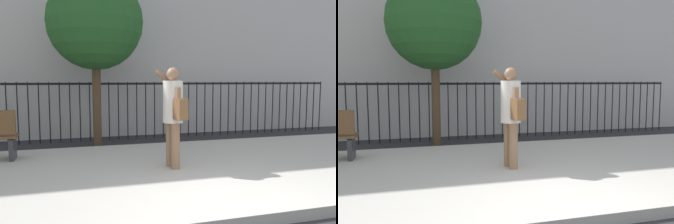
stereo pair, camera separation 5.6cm
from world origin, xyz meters
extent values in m
cube|color=#B2ADA3|center=(0.00, 2.20, 0.07)|extent=(28.00, 4.40, 0.15)
cube|color=black|center=(0.00, 5.90, 1.55)|extent=(12.00, 0.04, 0.06)
cylinder|color=black|center=(-3.45, 5.90, 0.80)|extent=(0.03, 0.03, 1.60)
cylinder|color=black|center=(-3.19, 5.90, 0.80)|extent=(0.03, 0.03, 1.60)
cylinder|color=black|center=(-2.94, 5.90, 0.80)|extent=(0.03, 0.03, 1.60)
cylinder|color=black|center=(-2.68, 5.90, 0.80)|extent=(0.03, 0.03, 1.60)
cylinder|color=black|center=(-2.43, 5.90, 0.80)|extent=(0.03, 0.03, 1.60)
cylinder|color=black|center=(-2.17, 5.90, 0.80)|extent=(0.03, 0.03, 1.60)
cylinder|color=black|center=(-1.91, 5.90, 0.80)|extent=(0.03, 0.03, 1.60)
cylinder|color=black|center=(-1.66, 5.90, 0.80)|extent=(0.03, 0.03, 1.60)
cylinder|color=black|center=(-1.40, 5.90, 0.80)|extent=(0.03, 0.03, 1.60)
cylinder|color=black|center=(-1.15, 5.90, 0.80)|extent=(0.03, 0.03, 1.60)
cylinder|color=black|center=(-0.89, 5.90, 0.80)|extent=(0.03, 0.03, 1.60)
cylinder|color=black|center=(-0.64, 5.90, 0.80)|extent=(0.03, 0.03, 1.60)
cylinder|color=black|center=(-0.38, 5.90, 0.80)|extent=(0.03, 0.03, 1.60)
cylinder|color=black|center=(-0.13, 5.90, 0.80)|extent=(0.03, 0.03, 1.60)
cylinder|color=black|center=(0.13, 5.90, 0.80)|extent=(0.03, 0.03, 1.60)
cylinder|color=black|center=(0.38, 5.90, 0.80)|extent=(0.03, 0.03, 1.60)
cylinder|color=black|center=(0.64, 5.90, 0.80)|extent=(0.03, 0.03, 1.60)
cylinder|color=black|center=(0.89, 5.90, 0.80)|extent=(0.03, 0.03, 1.60)
cylinder|color=black|center=(1.15, 5.90, 0.80)|extent=(0.03, 0.03, 1.60)
cylinder|color=black|center=(1.40, 5.90, 0.80)|extent=(0.03, 0.03, 1.60)
cylinder|color=black|center=(1.66, 5.90, 0.80)|extent=(0.03, 0.03, 1.60)
cylinder|color=black|center=(1.91, 5.90, 0.80)|extent=(0.03, 0.03, 1.60)
cylinder|color=black|center=(2.17, 5.90, 0.80)|extent=(0.03, 0.03, 1.60)
cylinder|color=black|center=(2.43, 5.90, 0.80)|extent=(0.03, 0.03, 1.60)
cylinder|color=black|center=(2.68, 5.90, 0.80)|extent=(0.03, 0.03, 1.60)
cylinder|color=black|center=(2.94, 5.90, 0.80)|extent=(0.03, 0.03, 1.60)
cylinder|color=black|center=(3.19, 5.90, 0.80)|extent=(0.03, 0.03, 1.60)
cylinder|color=black|center=(3.45, 5.90, 0.80)|extent=(0.03, 0.03, 1.60)
cylinder|color=black|center=(3.70, 5.90, 0.80)|extent=(0.03, 0.03, 1.60)
cylinder|color=black|center=(3.96, 5.90, 0.80)|extent=(0.03, 0.03, 1.60)
cylinder|color=black|center=(4.21, 5.90, 0.80)|extent=(0.03, 0.03, 1.60)
cylinder|color=black|center=(4.47, 5.90, 0.80)|extent=(0.03, 0.03, 1.60)
cylinder|color=black|center=(4.72, 5.90, 0.80)|extent=(0.03, 0.03, 1.60)
cylinder|color=black|center=(4.98, 5.90, 0.80)|extent=(0.03, 0.03, 1.60)
cylinder|color=black|center=(5.23, 5.90, 0.80)|extent=(0.03, 0.03, 1.60)
cylinder|color=black|center=(5.49, 5.90, 0.80)|extent=(0.03, 0.03, 1.60)
cylinder|color=black|center=(5.74, 5.90, 0.80)|extent=(0.03, 0.03, 1.60)
cylinder|color=black|center=(6.00, 5.90, 0.80)|extent=(0.03, 0.03, 1.60)
cylinder|color=#936B4C|center=(-0.21, 2.28, 0.54)|extent=(0.15, 0.15, 0.78)
cylinder|color=#936B4C|center=(-0.18, 2.08, 0.54)|extent=(0.15, 0.15, 0.78)
cylinder|color=silver|center=(-0.20, 2.18, 1.28)|extent=(0.39, 0.39, 0.71)
sphere|color=#936B4C|center=(-0.20, 2.18, 1.74)|extent=(0.22, 0.22, 0.22)
cylinder|color=#936B4C|center=(-0.23, 2.38, 1.64)|extent=(0.50, 0.17, 0.38)
cylinder|color=#936B4C|center=(-0.16, 1.99, 1.26)|extent=(0.09, 0.09, 0.54)
cube|color=black|center=(-0.16, 2.34, 1.72)|extent=(0.02, 0.07, 0.15)
cube|color=brown|center=(-0.15, 1.93, 1.17)|extent=(0.21, 0.30, 0.34)
cube|color=#333338|center=(-2.94, 3.56, 0.35)|extent=(0.08, 0.41, 0.40)
cylinder|color=#4C3823|center=(-1.26, 5.11, 1.20)|extent=(0.21, 0.21, 2.41)
sphere|color=#235623|center=(-1.26, 5.11, 3.04)|extent=(2.30, 2.30, 2.30)
camera|label=1|loc=(-1.78, -3.08, 1.63)|focal=34.96mm
camera|label=2|loc=(-1.73, -3.09, 1.63)|focal=34.96mm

